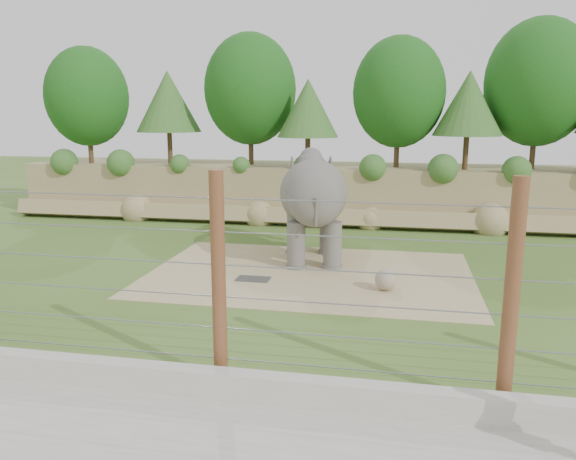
# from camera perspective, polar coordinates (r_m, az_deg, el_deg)

# --- Properties ---
(ground) EXTENTS (90.00, 90.00, 0.00)m
(ground) POSITION_cam_1_polar(r_m,az_deg,el_deg) (14.97, -1.49, -7.55)
(ground) COLOR #416020
(ground) RESTS_ON ground
(back_embankment) EXTENTS (30.00, 5.52, 8.77)m
(back_embankment) POSITION_cam_1_polar(r_m,az_deg,el_deg) (26.59, 5.76, 9.60)
(back_embankment) COLOR #9D8A59
(back_embankment) RESTS_ON ground
(dirt_patch) EXTENTS (10.00, 7.00, 0.02)m
(dirt_patch) POSITION_cam_1_polar(r_m,az_deg,el_deg) (17.69, 2.22, -4.46)
(dirt_patch) COLOR tan
(dirt_patch) RESTS_ON ground
(drain_grate) EXTENTS (1.00, 0.60, 0.03)m
(drain_grate) POSITION_cam_1_polar(r_m,az_deg,el_deg) (17.08, -3.55, -4.98)
(drain_grate) COLOR #262628
(drain_grate) RESTS_ON dirt_patch
(elephant) EXTENTS (2.76, 4.77, 3.63)m
(elephant) POSITION_cam_1_polar(r_m,az_deg,el_deg) (18.88, 2.58, 2.19)
(elephant) COLOR #57514E
(elephant) RESTS_ON ground
(stone_ball) EXTENTS (0.62, 0.62, 0.62)m
(stone_ball) POSITION_cam_1_polar(r_m,az_deg,el_deg) (16.20, 9.89, -4.99)
(stone_ball) COLOR gray
(stone_ball) RESTS_ON dirt_patch
(retaining_wall) EXTENTS (26.00, 0.35, 0.50)m
(retaining_wall) POSITION_cam_1_polar(r_m,az_deg,el_deg) (10.43, -7.69, -15.14)
(retaining_wall) COLOR #A5A399
(retaining_wall) RESTS_ON ground
(barrier_fence) EXTENTS (20.26, 0.26, 4.00)m
(barrier_fence) POSITION_cam_1_polar(r_m,az_deg,el_deg) (10.22, -7.06, -5.12)
(barrier_fence) COLOR brown
(barrier_fence) RESTS_ON ground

